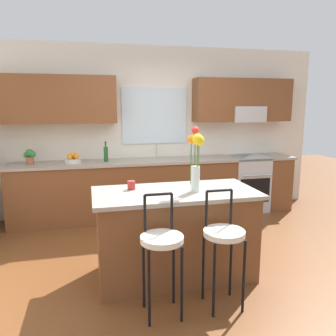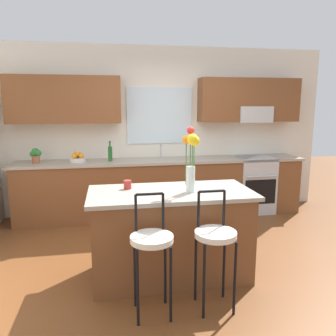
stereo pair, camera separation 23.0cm
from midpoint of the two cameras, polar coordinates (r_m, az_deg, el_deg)
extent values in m
plane|color=brown|center=(3.99, 1.90, -15.69)|extent=(14.00, 14.00, 0.00)
cube|color=silver|center=(5.60, -3.60, 6.37)|extent=(5.60, 0.12, 2.70)
cube|color=brown|center=(5.30, -19.36, 10.97)|extent=(1.67, 0.34, 0.70)
cube|color=brown|center=(5.80, 11.47, 11.28)|extent=(1.67, 0.34, 0.70)
cube|color=silver|center=(5.52, -3.51, 8.91)|extent=(1.07, 0.03, 0.90)
cube|color=#B7BABC|center=(5.80, 12.15, 8.98)|extent=(0.56, 0.36, 0.26)
cube|color=brown|center=(5.40, -2.83, -3.59)|extent=(4.50, 0.60, 0.88)
cube|color=#9E9384|center=(5.30, -2.88, 1.24)|extent=(4.56, 0.64, 0.04)
cube|color=#B7BABC|center=(5.31, -2.83, 0.71)|extent=(0.54, 0.38, 0.11)
cylinder|color=#B7BABC|center=(5.44, -3.16, 2.86)|extent=(0.02, 0.02, 0.22)
cylinder|color=#B7BABC|center=(5.36, -3.05, 3.94)|extent=(0.02, 0.12, 0.02)
cube|color=#B7BABC|center=(5.84, 12.20, -2.51)|extent=(0.60, 0.60, 0.92)
cube|color=black|center=(5.60, 13.48, -3.77)|extent=(0.52, 0.02, 0.40)
cylinder|color=#B7BABC|center=(5.51, 13.76, -1.23)|extent=(0.50, 0.02, 0.02)
cube|color=brown|center=(3.52, -0.68, -11.54)|extent=(1.57, 0.72, 0.88)
cube|color=#9E9384|center=(3.37, -0.69, -4.28)|extent=(1.65, 0.80, 0.04)
cylinder|color=black|center=(2.84, -5.71, -19.90)|extent=(0.02, 0.02, 0.66)
cylinder|color=black|center=(2.88, -0.06, -19.36)|extent=(0.02, 0.02, 0.66)
cylinder|color=black|center=(3.07, -6.42, -17.37)|extent=(0.02, 0.02, 0.66)
cylinder|color=black|center=(3.11, -1.25, -16.93)|extent=(0.02, 0.02, 0.66)
cylinder|color=silver|center=(2.81, -3.44, -12.03)|extent=(0.36, 0.36, 0.05)
cylinder|color=black|center=(2.86, -6.29, -7.75)|extent=(0.02, 0.02, 0.32)
cylinder|color=black|center=(2.89, -1.65, -7.45)|extent=(0.02, 0.02, 0.32)
cylinder|color=black|center=(2.83, -4.00, -4.52)|extent=(0.23, 0.02, 0.02)
cylinder|color=black|center=(2.95, 5.55, -18.64)|extent=(0.02, 0.02, 0.66)
cylinder|color=black|center=(3.04, 10.62, -17.84)|extent=(0.02, 0.02, 0.66)
cylinder|color=black|center=(3.17, 3.90, -16.35)|extent=(0.02, 0.02, 0.66)
cylinder|color=black|center=(3.25, 8.63, -15.71)|extent=(0.02, 0.02, 0.66)
cylinder|color=silver|center=(2.95, 7.34, -11.00)|extent=(0.36, 0.36, 0.05)
cylinder|color=black|center=(2.97, 4.37, -6.99)|extent=(0.02, 0.02, 0.32)
cylinder|color=black|center=(3.05, 8.59, -6.62)|extent=(0.02, 0.02, 0.32)
cylinder|color=black|center=(2.96, 6.58, -3.86)|extent=(0.23, 0.02, 0.02)
cylinder|color=silver|center=(3.31, 2.70, -1.90)|extent=(0.09, 0.09, 0.26)
cylinder|color=#3D722D|center=(3.28, 3.26, 0.92)|extent=(0.01, 0.01, 0.43)
sphere|color=yellow|center=(3.25, 3.30, 4.69)|extent=(0.11, 0.11, 0.11)
cylinder|color=#3D722D|center=(3.29, 2.63, 1.84)|extent=(0.01, 0.01, 0.53)
sphere|color=red|center=(3.26, 2.67, 6.45)|extent=(0.07, 0.07, 0.07)
cylinder|color=#3D722D|center=(3.27, 1.95, 1.01)|extent=(0.01, 0.01, 0.45)
sphere|color=orange|center=(3.24, 1.97, 4.90)|extent=(0.08, 0.08, 0.08)
cylinder|color=#3D722D|center=(3.24, 3.00, 0.95)|extent=(0.01, 0.01, 0.45)
sphere|color=yellow|center=(3.21, 3.04, 4.91)|extent=(0.11, 0.11, 0.11)
cylinder|color=#A52D28|center=(3.45, -8.18, -2.93)|extent=(0.08, 0.08, 0.09)
cylinder|color=silver|center=(5.22, -17.14, 1.18)|extent=(0.24, 0.24, 0.06)
sphere|color=orange|center=(5.21, -16.59, 1.91)|extent=(0.08, 0.08, 0.08)
sphere|color=orange|center=(5.26, -16.97, 1.97)|extent=(0.07, 0.07, 0.07)
sphere|color=orange|center=(5.24, -17.64, 1.91)|extent=(0.08, 0.08, 0.08)
sphere|color=orange|center=(5.18, -17.69, 1.81)|extent=(0.07, 0.07, 0.07)
sphere|color=orange|center=(5.20, -17.20, 2.21)|extent=(0.07, 0.07, 0.07)
cylinder|color=#1E5923|center=(5.20, -11.81, 2.31)|extent=(0.06, 0.06, 0.22)
cylinder|color=#1E5923|center=(5.18, -11.87, 3.92)|extent=(0.03, 0.03, 0.07)
cylinder|color=black|center=(5.17, -11.89, 4.36)|extent=(0.03, 0.03, 0.02)
cylinder|color=#9E5B3D|center=(5.29, -23.66, 1.15)|extent=(0.11, 0.11, 0.11)
sphere|color=#2D7A33|center=(5.27, -23.75, 2.38)|extent=(0.11, 0.11, 0.11)
sphere|color=#2D7A33|center=(5.30, -24.13, 2.05)|extent=(0.09, 0.09, 0.09)
sphere|color=#2D7A33|center=(5.26, -23.33, 2.17)|extent=(0.10, 0.10, 0.10)
camera|label=1|loc=(0.11, -91.59, -0.30)|focal=35.69mm
camera|label=2|loc=(0.11, 88.41, 0.30)|focal=35.69mm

